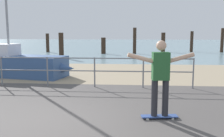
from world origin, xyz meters
The scene contains 13 objects.
beach_strip centered at (0.00, 7.00, 0.00)m, with size 24.00×6.00×0.04m, color tan.
sea_surface centered at (0.00, 35.00, 0.00)m, with size 72.00×50.00×0.04m, color #75939E.
railing_fence centered at (-1.23, 3.60, 0.70)m, with size 10.05×0.05×1.05m.
sailboat centered at (-3.13, 5.52, 0.52)m, with size 5.07×2.26×4.70m.
skateboard centered at (2.33, 0.46, 0.07)m, with size 0.82×0.31×0.08m.
skateboarder centered at (2.33, 0.46, 1.02)m, with size 1.44×0.28×1.65m.
groyne_post_0 centered at (-6.22, 18.57, 0.88)m, with size 0.31×0.31×1.77m, color #332319.
groyne_post_1 centered at (-3.50, 13.52, 0.93)m, with size 0.36×0.36×1.86m, color #332319.
groyne_post_2 centered at (-0.77, 17.23, 0.71)m, with size 0.40×0.40×1.43m, color #332319.
groyne_post_3 centered at (1.95, 17.60, 1.14)m, with size 0.30×0.30×2.29m, color #332319.
groyne_post_4 centered at (4.68, 19.61, 0.93)m, with size 0.39×0.39×1.86m, color #332319.
groyne_post_5 centered at (7.40, 19.92, 0.99)m, with size 0.29×0.29×1.98m, color #332319.
groyne_post_6 centered at (10.12, 19.63, 1.13)m, with size 0.29×0.29×2.26m, color #332319.
Camera 1 is at (1.71, -5.00, 1.91)m, focal length 40.88 mm.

